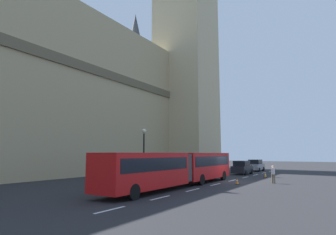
{
  "coord_description": "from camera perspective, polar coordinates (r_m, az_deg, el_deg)",
  "views": [
    {
      "loc": [
        -28.34,
        -10.32,
        2.86
      ],
      "look_at": [
        -3.93,
        4.98,
        6.54
      ],
      "focal_mm": 30.02,
      "sensor_mm": 36.0,
      "label": 1
    }
  ],
  "objects": [
    {
      "name": "traffic_cone_middle",
      "position": [
        36.48,
        19.15,
        -10.94
      ],
      "size": [
        0.36,
        0.36,
        0.58
      ],
      "color": "black",
      "rests_on": "ground_plane"
    },
    {
      "name": "street_lamp",
      "position": [
        27.96,
        -4.94,
        -6.85
      ],
      "size": [
        0.44,
        0.44,
        5.27
      ],
      "color": "black",
      "rests_on": "ground_plane"
    },
    {
      "name": "pedestrian_near_cones",
      "position": [
        29.23,
        20.56,
        -10.65
      ],
      "size": [
        0.42,
        0.36,
        1.69
      ],
      "color": "#726651",
      "rests_on": "ground_plane"
    },
    {
      "name": "sedan_lead",
      "position": [
        40.49,
        14.84,
        -9.8
      ],
      "size": [
        4.4,
        1.86,
        1.85
      ],
      "color": "black",
      "rests_on": "ground_plane"
    },
    {
      "name": "traffic_cone_west",
      "position": [
        27.59,
        13.86,
        -12.43
      ],
      "size": [
        0.36,
        0.36,
        0.58
      ],
      "color": "black",
      "rests_on": "ground_plane"
    },
    {
      "name": "sedan_trailing",
      "position": [
        48.56,
        17.4,
        -9.25
      ],
      "size": [
        4.4,
        1.86,
        1.85
      ],
      "color": "gray",
      "rests_on": "ground_plane"
    },
    {
      "name": "articulated_bus",
      "position": [
        24.66,
        2.11,
        -9.86
      ],
      "size": [
        18.43,
        2.54,
        2.9
      ],
      "color": "red",
      "rests_on": "ground_plane"
    },
    {
      "name": "ground_plane",
      "position": [
        30.3,
        12.31,
        -12.54
      ],
      "size": [
        160.0,
        160.0,
        0.0
      ],
      "primitive_type": "plane",
      "color": "#262628"
    },
    {
      "name": "lane_centre_marking",
      "position": [
        31.23,
        12.94,
        -12.35
      ],
      "size": [
        39.0,
        0.16,
        0.01
      ],
      "color": "silver",
      "rests_on": "ground_plane"
    }
  ]
}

